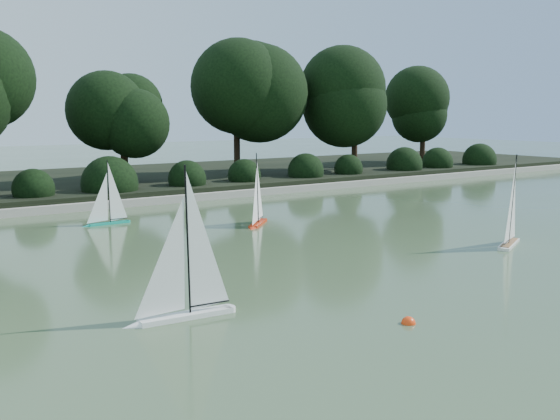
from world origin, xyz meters
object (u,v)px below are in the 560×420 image
(sailboat_white_a, at_px, (177,294))
(sailboat_orange, at_px, (257,213))
(sailboat_teal, at_px, (105,214))
(race_buoy, at_px, (408,323))
(sailboat_white_b, at_px, (511,230))

(sailboat_white_a, xyz_separation_m, sailboat_orange, (3.76, 4.31, -0.04))
(sailboat_teal, distance_m, race_buoy, 7.61)
(sailboat_white_b, bearing_deg, race_buoy, -156.92)
(sailboat_white_b, bearing_deg, sailboat_white_a, -176.77)
(sailboat_white_b, relative_size, sailboat_orange, 1.08)
(sailboat_white_b, bearing_deg, sailboat_teal, 130.86)
(sailboat_white_a, bearing_deg, sailboat_white_b, 3.23)
(sailboat_white_a, height_order, sailboat_orange, sailboat_white_a)
(sailboat_white_a, height_order, race_buoy, sailboat_white_a)
(sailboat_white_b, relative_size, race_buoy, 10.72)
(race_buoy, bearing_deg, sailboat_white_a, 142.16)
(sailboat_white_b, height_order, sailboat_orange, sailboat_white_b)
(sailboat_orange, relative_size, sailboat_teal, 1.10)
(sailboat_white_a, relative_size, sailboat_white_b, 1.08)
(race_buoy, bearing_deg, sailboat_orange, 72.48)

